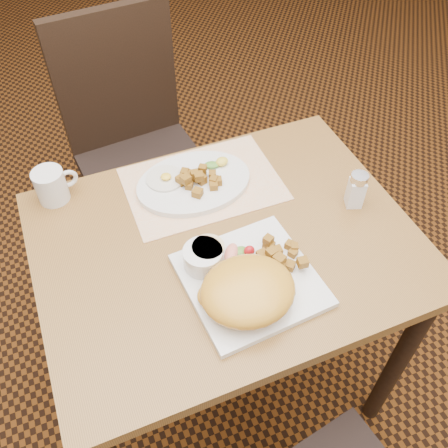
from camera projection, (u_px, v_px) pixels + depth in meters
ground at (226, 375)px, 1.76m from camera, size 8.00×8.00×0.00m
table at (226, 267)px, 1.28m from camera, size 0.90×0.70×0.75m
chair_far at (135, 139)px, 1.78m from camera, size 0.46×0.47×0.97m
placemat at (203, 184)px, 1.32m from camera, size 0.40×0.29×0.00m
plate_square at (250, 280)px, 1.11m from camera, size 0.30×0.30×0.02m
plate_oval at (194, 183)px, 1.31m from camera, size 0.31×0.23×0.02m
hollandaise_mound at (247, 291)px, 1.04m from camera, size 0.20×0.18×0.07m
ramekin at (203, 257)px, 1.11m from camera, size 0.10×0.09×0.05m
garnish_sq at (237, 252)px, 1.14m from camera, size 0.08×0.07×0.03m
fried_egg at (165, 178)px, 1.30m from camera, size 0.10×0.10×0.02m
garnish_ov at (218, 163)px, 1.34m from camera, size 0.07×0.04×0.02m
salt_shaker at (356, 189)px, 1.24m from camera, size 0.05×0.05×0.10m
coffee_mug at (52, 185)px, 1.26m from camera, size 0.11×0.08×0.09m
home_fries_sq at (278, 256)px, 1.12m from camera, size 0.11×0.11×0.04m
home_fries_ov at (198, 179)px, 1.29m from camera, size 0.11×0.11×0.04m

